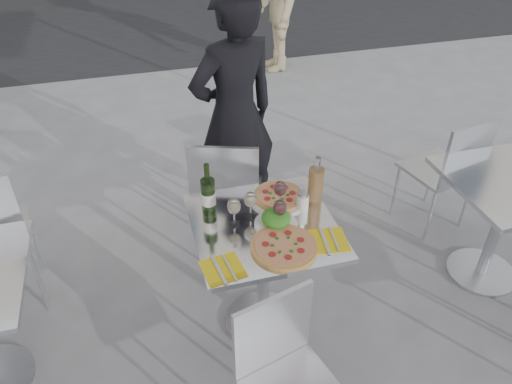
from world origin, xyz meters
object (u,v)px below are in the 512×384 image
object	(u,v)px
chair_near	(285,368)
wineglass_red_b	(280,189)
main_table	(263,255)
wineglass_white_b	(251,200)
wineglass_white_a	(234,207)
pizza_near	(284,246)
wineglass_red_a	(280,209)
napkin_right	(328,240)
wine_bottle	(208,194)
woman_diner	(234,117)
pizza_far	(279,197)
side_chair_rfar	(450,166)
chair_far	(226,190)
side_table_right	(504,209)
carafe	(316,186)
salad_plate	(276,219)
sugar_shaker	(303,201)
napkin_left	(223,269)

from	to	relation	value
chair_near	wineglass_red_b	bearing A→B (deg)	59.11
main_table	wineglass_white_b	size ratio (longest dim) A/B	4.76
wineglass_white_a	pizza_near	bearing A→B (deg)	-51.90
main_table	wineglass_red_a	distance (m)	0.33
wineglass_red_b	napkin_right	bearing A→B (deg)	-66.13
main_table	wine_bottle	world-z (taller)	wine_bottle
woman_diner	pizza_far	distance (m)	0.81
side_chair_rfar	woman_diner	size ratio (longest dim) A/B	0.53
wine_bottle	wineglass_white_a	size ratio (longest dim) A/B	1.87
chair_far	wineglass_white_a	distance (m)	0.67
wineglass_white_a	napkin_right	xyz separation A→B (m)	(0.41, -0.25, -0.11)
side_table_right	wineglass_white_a	size ratio (longest dim) A/B	4.76
side_chair_rfar	carafe	size ratio (longest dim) A/B	3.12
carafe	wine_bottle	bearing A→B (deg)	171.81
wineglass_red_b	wineglass_white_b	bearing A→B (deg)	-164.11
woman_diner	main_table	bearing A→B (deg)	67.62
side_chair_rfar	pizza_near	bearing A→B (deg)	13.28
wine_bottle	napkin_right	world-z (taller)	wine_bottle
salad_plate	wineglass_white_b	size ratio (longest dim) A/B	1.40
woman_diner	wineglass_red_a	distance (m)	1.02
carafe	sugar_shaker	world-z (taller)	carafe
napkin_left	wineglass_white_b	bearing A→B (deg)	48.31
side_table_right	wineglass_white_b	bearing A→B (deg)	177.18
woman_diner	salad_plate	distance (m)	1.01
pizza_near	napkin_left	size ratio (longest dim) A/B	1.59
chair_near	napkin_right	world-z (taller)	chair_near
wine_bottle	napkin_left	xyz separation A→B (m)	(-0.02, -0.43, -0.11)
chair_near	salad_plate	size ratio (longest dim) A/B	3.83
wineglass_white_a	wineglass_red_b	xyz separation A→B (m)	(0.27, 0.08, 0.00)
wineglass_white_a	woman_diner	bearing A→B (deg)	76.43
side_table_right	wineglass_red_a	xyz separation A→B (m)	(-1.43, -0.03, 0.32)
side_chair_rfar	sugar_shaker	xyz separation A→B (m)	(-1.23, -0.44, 0.27)
main_table	wine_bottle	xyz separation A→B (m)	(-0.25, 0.18, 0.32)
side_chair_rfar	salad_plate	xyz separation A→B (m)	(-1.40, -0.52, 0.25)
chair_near	carafe	xyz separation A→B (m)	(0.41, 0.76, 0.37)
main_table	carafe	world-z (taller)	carafe
wineglass_white_a	wineglass_red_a	xyz separation A→B (m)	(0.22, -0.07, 0.00)
wineglass_red_a	napkin_right	world-z (taller)	wineglass_red_a
wineglass_white_a	wine_bottle	bearing A→B (deg)	127.15
side_chair_rfar	wineglass_white_a	bearing A→B (deg)	3.04
chair_far	napkin_right	size ratio (longest dim) A/B	4.57
wine_bottle	napkin_left	bearing A→B (deg)	-93.19
pizza_far	wine_bottle	size ratio (longest dim) A/B	1.06
side_table_right	pizza_near	distance (m)	1.49
main_table	chair_far	size ratio (longest dim) A/B	0.81
chair_far	carafe	size ratio (longest dim) A/B	3.18
main_table	woman_diner	distance (m)	1.04
woman_diner	sugar_shaker	xyz separation A→B (m)	(0.15, -0.92, -0.05)
chair_near	napkin_right	size ratio (longest dim) A/B	4.18
carafe	sugar_shaker	distance (m)	0.11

